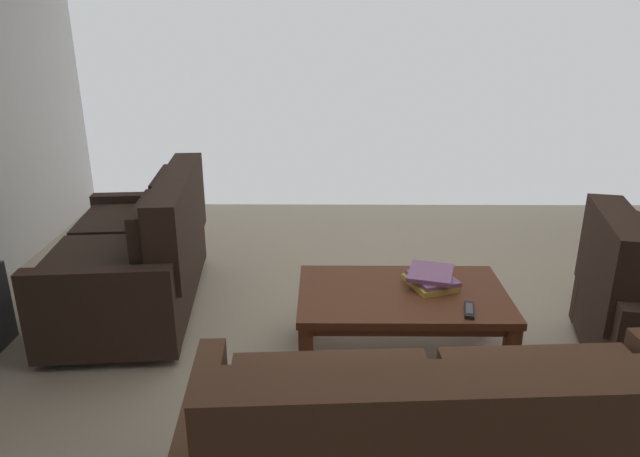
% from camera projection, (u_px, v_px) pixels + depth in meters
% --- Properties ---
extents(ground_plane, '(5.59, 5.75, 0.01)m').
position_uv_depth(ground_plane, '(412.00, 374.00, 3.08)').
color(ground_plane, '#B7A88E').
extents(loveseat_near, '(0.91, 1.48, 0.87)m').
position_uv_depth(loveseat_near, '(140.00, 255.00, 3.63)').
color(loveseat_near, black).
rests_on(loveseat_near, ground).
extents(coffee_table, '(1.09, 0.67, 0.41)m').
position_uv_depth(coffee_table, '(402.00, 302.00, 3.08)').
color(coffee_table, brown).
rests_on(coffee_table, ground).
extents(book_stack, '(0.29, 0.32, 0.08)m').
position_uv_depth(book_stack, '(431.00, 278.00, 3.12)').
color(book_stack, '#E0CC4C').
rests_on(book_stack, coffee_table).
extents(tv_remote, '(0.08, 0.17, 0.02)m').
position_uv_depth(tv_remote, '(469.00, 310.00, 2.85)').
color(tv_remote, black).
rests_on(tv_remote, coffee_table).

